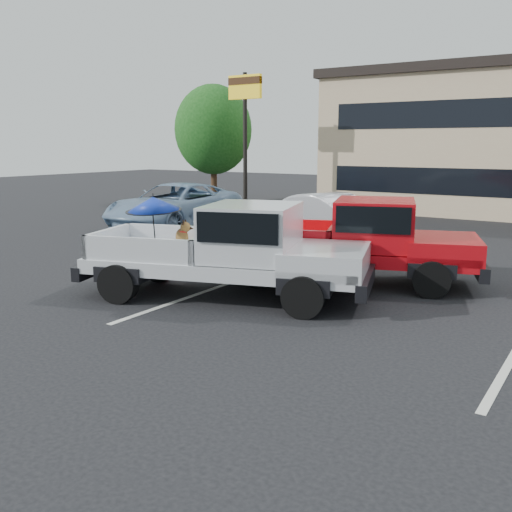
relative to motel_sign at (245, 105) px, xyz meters
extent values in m
plane|color=black|center=(10.00, -14.00, -4.65)|extent=(90.00, 90.00, 0.00)
cube|color=silver|center=(7.00, -12.00, -4.65)|extent=(0.12, 5.00, 0.01)
cylinder|color=black|center=(0.00, 0.00, -1.65)|extent=(0.18, 0.18, 6.00)
cube|color=yellow|center=(0.00, 0.00, 0.75)|extent=(1.60, 0.18, 1.00)
cube|color=#381E0C|center=(0.00, 0.00, 1.00)|extent=(1.60, 0.22, 0.30)
cylinder|color=#332114|center=(-4.00, 3.00, -3.44)|extent=(0.32, 0.32, 2.42)
ellipsoid|color=#164915|center=(-4.00, 3.00, -0.91)|extent=(3.96, 3.96, 4.55)
cylinder|color=black|center=(6.13, -13.43, -4.27)|extent=(0.81, 0.49, 0.76)
cylinder|color=black|center=(5.58, -11.68, -4.27)|extent=(0.81, 0.49, 0.76)
cylinder|color=black|center=(9.57, -12.35, -4.27)|extent=(0.81, 0.49, 0.76)
cylinder|color=black|center=(9.02, -10.60, -4.27)|extent=(0.81, 0.49, 0.76)
cube|color=white|center=(7.62, -12.00, -3.98)|extent=(5.72, 3.44, 0.28)
cube|color=white|center=(9.53, -11.40, -3.77)|extent=(2.01, 2.28, 0.46)
cube|color=black|center=(10.25, -11.18, -4.15)|extent=(0.78, 1.93, 0.30)
cube|color=black|center=(5.00, -12.82, -4.15)|extent=(0.76, 1.92, 0.28)
cube|color=white|center=(8.15, -11.84, -3.30)|extent=(2.12, 2.25, 1.05)
cube|color=black|center=(8.15, -11.84, -3.10)|extent=(2.01, 2.30, 0.55)
cube|color=black|center=(6.24, -12.43, -3.92)|extent=(2.74, 2.44, 0.10)
cube|color=white|center=(5.98, -11.60, -3.62)|extent=(2.22, 0.78, 0.50)
cube|color=white|center=(6.50, -13.26, -3.62)|extent=(2.22, 0.78, 0.50)
cube|color=white|center=(5.19, -12.76, -3.62)|extent=(0.65, 1.79, 0.50)
cube|color=white|center=(7.29, -12.10, -3.62)|extent=(0.65, 1.79, 0.50)
ellipsoid|color=brown|center=(6.38, -12.04, -3.72)|extent=(0.53, 0.48, 0.29)
cylinder|color=brown|center=(6.63, -12.04, -3.76)|extent=(0.06, 0.06, 0.22)
cylinder|color=brown|center=(6.59, -11.90, -3.76)|extent=(0.06, 0.06, 0.22)
ellipsoid|color=brown|center=(6.53, -12.00, -3.54)|extent=(0.34, 0.32, 0.40)
cylinder|color=red|center=(6.55, -11.99, -3.41)|extent=(0.19, 0.19, 0.04)
sphere|color=brown|center=(6.61, -11.97, -3.32)|extent=(0.21, 0.21, 0.21)
cone|color=black|center=(6.72, -11.94, -3.34)|extent=(0.17, 0.14, 0.10)
cone|color=black|center=(6.61, -12.03, -3.21)|extent=(0.07, 0.07, 0.11)
cone|color=black|center=(6.57, -11.93, -3.21)|extent=(0.07, 0.07, 0.11)
cylinder|color=brown|center=(6.22, -12.09, -3.82)|extent=(0.26, 0.05, 0.09)
cylinder|color=black|center=(6.34, -12.60, -3.35)|extent=(0.02, 0.10, 1.05)
cone|color=#142FB2|center=(6.34, -12.60, -2.80)|extent=(1.10, 1.12, 0.36)
cylinder|color=black|center=(6.34, -12.60, -2.64)|extent=(0.02, 0.02, 0.10)
cylinder|color=black|center=(6.34, -12.60, -2.93)|extent=(1.10, 1.10, 0.09)
cylinder|color=black|center=(7.72, -10.95, -4.28)|extent=(0.80, 0.50, 0.75)
cylinder|color=black|center=(7.13, -9.24, -4.28)|extent=(0.80, 0.50, 0.75)
cylinder|color=black|center=(11.06, -9.79, -4.28)|extent=(0.80, 0.50, 0.75)
cylinder|color=black|center=(10.47, -8.08, -4.28)|extent=(0.80, 0.50, 0.75)
cube|color=red|center=(9.14, -9.50, -3.99)|extent=(5.62, 3.52, 0.28)
cube|color=red|center=(11.00, -8.86, -3.79)|extent=(2.01, 2.27, 0.45)
cube|color=black|center=(11.69, -8.61, -4.16)|extent=(0.82, 1.88, 0.29)
cube|color=black|center=(6.59, -10.39, -4.16)|extent=(0.80, 1.88, 0.28)
cube|color=red|center=(9.65, -9.32, -3.32)|extent=(2.13, 2.24, 1.03)
cube|color=black|center=(9.65, -9.32, -3.13)|extent=(2.02, 2.28, 0.54)
cube|color=black|center=(7.79, -9.97, -3.93)|extent=(2.73, 2.45, 0.10)
cube|color=red|center=(7.51, -9.16, -3.64)|extent=(2.17, 0.83, 0.49)
cube|color=red|center=(8.07, -10.78, -3.64)|extent=(2.17, 0.83, 0.49)
cube|color=red|center=(6.77, -10.32, -3.64)|extent=(0.69, 1.74, 0.49)
cube|color=red|center=(8.82, -9.61, -3.64)|extent=(0.69, 1.74, 0.49)
imported|color=#AAACB2|center=(6.68, -4.97, -3.90)|extent=(4.82, 2.99, 1.50)
imported|color=#7C9BBA|center=(0.33, -5.07, -3.85)|extent=(2.89, 5.88, 1.60)
camera|label=1|loc=(14.12, -20.89, -1.65)|focal=40.00mm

